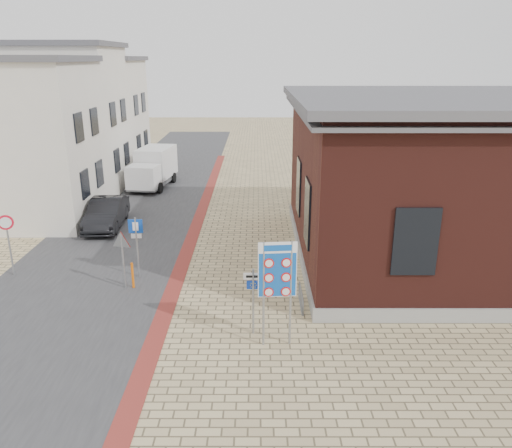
# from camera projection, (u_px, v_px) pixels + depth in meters

# --- Properties ---
(ground) EXTENTS (120.00, 120.00, 0.00)m
(ground) POSITION_uv_depth(u_px,v_px,m) (221.00, 338.00, 15.31)
(ground) COLOR tan
(ground) RESTS_ON ground
(road_strip) EXTENTS (7.00, 60.00, 0.02)m
(road_strip) POSITION_uv_depth(u_px,v_px,m) (145.00, 203.00, 29.54)
(road_strip) COLOR #38383A
(road_strip) RESTS_ON ground
(curb_strip) EXTENTS (0.60, 40.00, 0.02)m
(curb_strip) POSITION_uv_depth(u_px,v_px,m) (194.00, 231.00, 24.79)
(curb_strip) COLOR maroon
(curb_strip) RESTS_ON ground
(brick_building) EXTENTS (13.00, 13.00, 6.80)m
(brick_building) POSITION_uv_depth(u_px,v_px,m) (445.00, 176.00, 20.83)
(brick_building) COLOR gray
(brick_building) RESTS_ON ground
(townhouse_near) EXTENTS (7.40, 6.40, 8.30)m
(townhouse_near) POSITION_uv_depth(u_px,v_px,m) (20.00, 141.00, 25.39)
(townhouse_near) COLOR white
(townhouse_near) RESTS_ON ground
(townhouse_mid) EXTENTS (7.40, 6.40, 9.10)m
(townhouse_mid) POSITION_uv_depth(u_px,v_px,m) (62.00, 119.00, 30.95)
(townhouse_mid) COLOR white
(townhouse_mid) RESTS_ON ground
(townhouse_far) EXTENTS (7.40, 6.40, 8.30)m
(townhouse_far) POSITION_uv_depth(u_px,v_px,m) (93.00, 115.00, 36.77)
(townhouse_far) COLOR white
(townhouse_far) RESTS_ON ground
(bike_rack) EXTENTS (0.08, 1.80, 0.60)m
(bike_rack) POSITION_uv_depth(u_px,v_px,m) (301.00, 298.00, 17.31)
(bike_rack) COLOR slate
(bike_rack) RESTS_ON ground
(sedan) EXTENTS (1.80, 4.49, 1.45)m
(sedan) POSITION_uv_depth(u_px,v_px,m) (106.00, 213.00, 25.18)
(sedan) COLOR black
(sedan) RESTS_ON ground
(box_truck) EXTENTS (2.60, 5.05, 2.52)m
(box_truck) POSITION_uv_depth(u_px,v_px,m) (153.00, 168.00, 32.89)
(box_truck) COLOR slate
(box_truck) RESTS_ON ground
(border_sign) EXTENTS (1.12, 0.14, 3.28)m
(border_sign) POSITION_uv_depth(u_px,v_px,m) (277.00, 272.00, 14.24)
(border_sign) COLOR gray
(border_sign) RESTS_ON ground
(essen_sign) EXTENTS (0.59, 0.07, 2.18)m
(essen_sign) POSITION_uv_depth(u_px,v_px,m) (253.00, 292.00, 15.14)
(essen_sign) COLOR gray
(essen_sign) RESTS_ON ground
(parking_sign) EXTENTS (0.54, 0.07, 2.45)m
(parking_sign) POSITION_uv_depth(u_px,v_px,m) (136.00, 237.00, 19.05)
(parking_sign) COLOR gray
(parking_sign) RESTS_ON ground
(yield_sign) EXTENTS (0.78, 0.21, 2.20)m
(yield_sign) POSITION_uv_depth(u_px,v_px,m) (122.00, 247.00, 18.11)
(yield_sign) COLOR gray
(yield_sign) RESTS_ON ground
(speed_sign) EXTENTS (0.57, 0.23, 2.50)m
(speed_sign) POSITION_uv_depth(u_px,v_px,m) (8.00, 235.00, 19.20)
(speed_sign) COLOR gray
(speed_sign) RESTS_ON ground
(bollard) EXTENTS (0.10, 0.10, 1.02)m
(bollard) POSITION_uv_depth(u_px,v_px,m) (133.00, 276.00, 18.49)
(bollard) COLOR orange
(bollard) RESTS_ON ground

